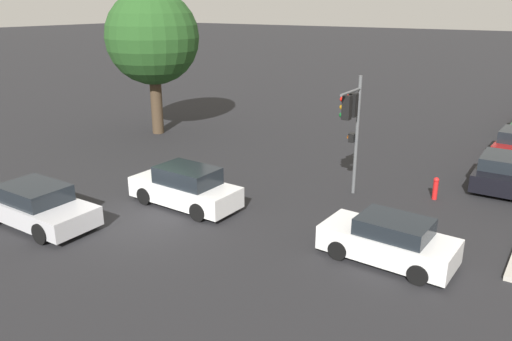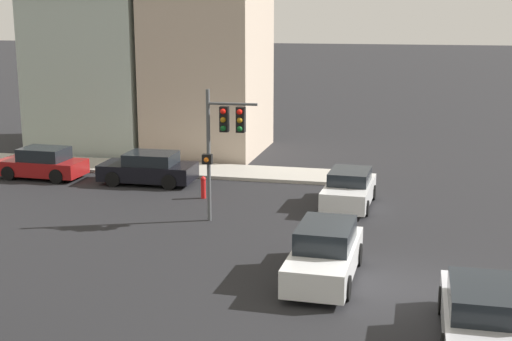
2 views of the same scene
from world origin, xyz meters
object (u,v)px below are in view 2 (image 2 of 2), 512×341
Objects in this scene: parked_car_0 at (149,169)px; fire_hydrant at (203,187)px; traffic_signal at (224,132)px; crossing_car_2 at (349,189)px; crossing_car_1 at (325,254)px; crossing_car_0 at (485,315)px; parked_car_1 at (42,164)px.

parked_car_0 is 4.57× the size of fire_hydrant.
fire_hydrant is at bearing -151.08° from traffic_signal.
crossing_car_2 is 0.96× the size of parked_car_0.
crossing_car_1 is 7.99m from crossing_car_2.
crossing_car_0 reaches higher than crossing_car_2.
parked_car_1 reaches higher than fire_hydrant.
traffic_signal reaches higher than crossing_car_2.
traffic_signal is 1.21× the size of parked_car_1.
crossing_car_1 is (-4.80, -4.30, -2.56)m from traffic_signal.
traffic_signal is 6.94m from crossing_car_1.
crossing_car_0 is 1.10× the size of crossing_car_2.
crossing_car_1 is 13.40m from parked_car_0.
parked_car_1 is (9.69, 14.29, -0.08)m from crossing_car_1.
traffic_signal is 7.44m from parked_car_0.
crossing_car_0 is 11.98m from crossing_car_2.
traffic_signal is 5.24× the size of fire_hydrant.
parked_car_1 is at bearing -116.76° from traffic_signal.
traffic_signal is 11.43m from parked_car_1.
crossing_car_0 reaches higher than parked_car_0.
fire_hydrant is at bearing 146.96° from parked_car_0.
parked_car_0 is at bearing 45.89° from crossing_car_0.
crossing_car_1 is at bearing 2.79° from crossing_car_2.
crossing_car_0 reaches higher than parked_car_1.
crossing_car_2 is at bearing -177.89° from crossing_car_1.
fire_hydrant is (-1.85, -8.27, -0.18)m from parked_car_1.
parked_car_0 is at bearing -135.44° from crossing_car_1.
parked_car_1 is at bearing -94.64° from crossing_car_2.
traffic_signal is 1.15× the size of parked_car_0.
fire_hydrant is at bearing 169.30° from parked_car_1.
crossing_car_1 is 9.88m from fire_hydrant.
crossing_car_2 is at bearing 167.74° from parked_car_0.
traffic_signal is at bearing 133.17° from parked_car_0.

